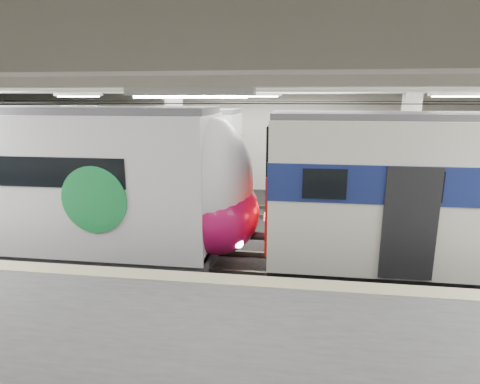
# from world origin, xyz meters

# --- Properties ---
(station_hall) EXTENTS (36.00, 24.00, 5.75)m
(station_hall) POSITION_xyz_m (0.00, -1.74, 3.24)
(station_hall) COLOR black
(station_hall) RESTS_ON ground
(modern_emu) EXTENTS (14.37, 2.97, 4.61)m
(modern_emu) POSITION_xyz_m (-6.23, -0.00, 2.26)
(modern_emu) COLOR silver
(modern_emu) RESTS_ON ground
(far_train) EXTENTS (13.71, 2.85, 4.38)m
(far_train) POSITION_xyz_m (-7.93, 5.50, 2.27)
(far_train) COLOR silver
(far_train) RESTS_ON ground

